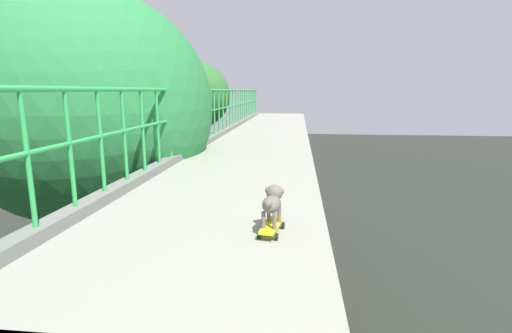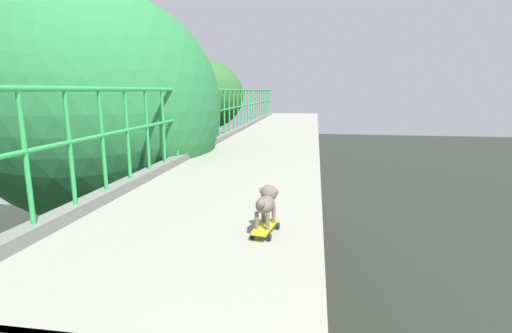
{
  "view_description": "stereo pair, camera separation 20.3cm",
  "coord_description": "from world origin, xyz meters",
  "px_view_note": "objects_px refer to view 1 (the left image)",
  "views": [
    {
      "loc": [
        1.95,
        -1.66,
        6.87
      ],
      "look_at": [
        1.47,
        2.74,
        5.98
      ],
      "focal_mm": 26.68,
      "sensor_mm": 36.0,
      "label": 1
    },
    {
      "loc": [
        2.15,
        -1.62,
        6.87
      ],
      "look_at": [
        1.47,
        2.74,
        5.98
      ],
      "focal_mm": 26.68,
      "sensor_mm": 36.0,
      "label": 2
    }
  ],
  "objects_px": {
    "car_black_fifth": "(109,276)",
    "small_dog": "(273,201)",
    "city_bus": "(152,167)",
    "toy_skateboard": "(272,226)"
  },
  "relations": [
    {
      "from": "small_dog",
      "to": "car_black_fifth",
      "type": "bearing_deg",
      "value": 126.91
    },
    {
      "from": "city_bus",
      "to": "toy_skateboard",
      "type": "xyz_separation_m",
      "value": [
        9.47,
        -20.91,
        3.85
      ]
    },
    {
      "from": "city_bus",
      "to": "small_dog",
      "type": "height_order",
      "value": "small_dog"
    },
    {
      "from": "car_black_fifth",
      "to": "toy_skateboard",
      "type": "xyz_separation_m",
      "value": [
        6.09,
        -8.14,
        5.01
      ]
    },
    {
      "from": "car_black_fifth",
      "to": "small_dog",
      "type": "relative_size",
      "value": 11.72
    },
    {
      "from": "city_bus",
      "to": "toy_skateboard",
      "type": "bearing_deg",
      "value": -65.63
    },
    {
      "from": "car_black_fifth",
      "to": "small_dog",
      "type": "height_order",
      "value": "small_dog"
    },
    {
      "from": "toy_skateboard",
      "to": "small_dog",
      "type": "distance_m",
      "value": 0.23
    },
    {
      "from": "car_black_fifth",
      "to": "city_bus",
      "type": "xyz_separation_m",
      "value": [
        -3.38,
        12.78,
        1.15
      ]
    },
    {
      "from": "small_dog",
      "to": "toy_skateboard",
      "type": "bearing_deg",
      "value": -106.76
    }
  ]
}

